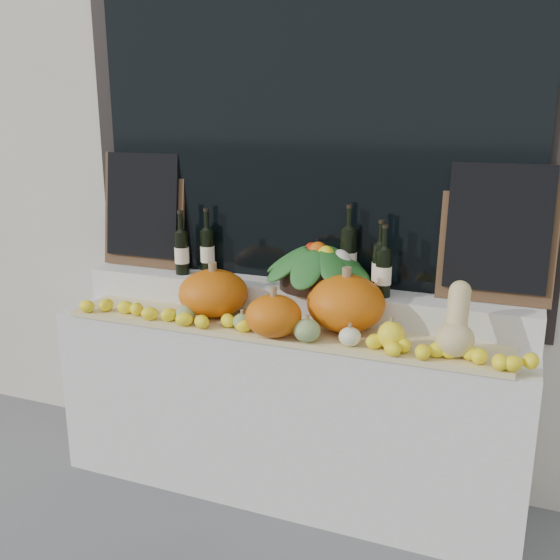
% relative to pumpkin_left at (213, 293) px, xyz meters
% --- Properties ---
extents(storefront_facade, '(7.00, 0.94, 4.50)m').
position_rel_pumpkin_left_xyz_m(storefront_facade, '(0.35, 0.79, 1.23)').
color(storefront_facade, beige).
rests_on(storefront_facade, ground).
extents(display_sill, '(2.30, 0.55, 0.88)m').
position_rel_pumpkin_left_xyz_m(display_sill, '(0.35, 0.07, -0.58)').
color(display_sill, silver).
rests_on(display_sill, ground).
extents(rear_tier, '(2.30, 0.25, 0.16)m').
position_rel_pumpkin_left_xyz_m(rear_tier, '(0.35, 0.22, -0.06)').
color(rear_tier, silver).
rests_on(rear_tier, display_sill).
extents(straw_bedding, '(2.10, 0.32, 0.02)m').
position_rel_pumpkin_left_xyz_m(straw_bedding, '(0.35, -0.05, -0.13)').
color(straw_bedding, tan).
rests_on(straw_bedding, display_sill).
extents(pumpkin_left, '(0.44, 0.44, 0.23)m').
position_rel_pumpkin_left_xyz_m(pumpkin_left, '(0.00, 0.00, 0.00)').
color(pumpkin_left, '#D9640B').
rests_on(pumpkin_left, straw_bedding).
extents(pumpkin_right, '(0.44, 0.44, 0.26)m').
position_rel_pumpkin_left_xyz_m(pumpkin_right, '(0.66, 0.03, 0.01)').
color(pumpkin_right, '#D9640B').
rests_on(pumpkin_right, straw_bedding).
extents(pumpkin_center, '(0.30, 0.30, 0.19)m').
position_rel_pumpkin_left_xyz_m(pumpkin_center, '(0.38, -0.16, -0.02)').
color(pumpkin_center, '#D9640B').
rests_on(pumpkin_center, straw_bedding).
extents(butternut_squash, '(0.16, 0.22, 0.30)m').
position_rel_pumpkin_left_xyz_m(butternut_squash, '(1.16, -0.09, 0.01)').
color(butternut_squash, '#D0B87A').
rests_on(butternut_squash, straw_bedding).
extents(decorative_gourds, '(1.08, 0.17, 0.17)m').
position_rel_pumpkin_left_xyz_m(decorative_gourds, '(0.48, -0.15, -0.06)').
color(decorative_gourds, '#2E631D').
rests_on(decorative_gourds, straw_bedding).
extents(lemon_heap, '(2.20, 0.16, 0.06)m').
position_rel_pumpkin_left_xyz_m(lemon_heap, '(0.35, -0.16, -0.08)').
color(lemon_heap, yellow).
rests_on(lemon_heap, straw_bedding).
extents(produce_bowl, '(0.57, 0.57, 0.24)m').
position_rel_pumpkin_left_xyz_m(produce_bowl, '(0.46, 0.21, 0.13)').
color(produce_bowl, black).
rests_on(produce_bowl, rear_tier).
extents(wine_bottle_far_left, '(0.08, 0.08, 0.34)m').
position_rel_pumpkin_left_xyz_m(wine_bottle_far_left, '(-0.28, 0.20, 0.14)').
color(wine_bottle_far_left, black).
rests_on(wine_bottle_far_left, rear_tier).
extents(wine_bottle_near_left, '(0.08, 0.08, 0.35)m').
position_rel_pumpkin_left_xyz_m(wine_bottle_near_left, '(-0.16, 0.25, 0.14)').
color(wine_bottle_near_left, black).
rests_on(wine_bottle_near_left, rear_tier).
extents(wine_bottle_tall, '(0.08, 0.08, 0.41)m').
position_rel_pumpkin_left_xyz_m(wine_bottle_tall, '(0.60, 0.26, 0.17)').
color(wine_bottle_tall, black).
rests_on(wine_bottle_tall, rear_tier).
extents(wine_bottle_near_right, '(0.08, 0.08, 0.35)m').
position_rel_pumpkin_left_xyz_m(wine_bottle_near_right, '(0.77, 0.21, 0.15)').
color(wine_bottle_near_right, black).
rests_on(wine_bottle_near_right, rear_tier).
extents(wine_bottle_far_right, '(0.08, 0.08, 0.34)m').
position_rel_pumpkin_left_xyz_m(wine_bottle_far_right, '(0.79, 0.18, 0.14)').
color(wine_bottle_far_right, black).
rests_on(wine_bottle_far_right, rear_tier).
extents(chalkboard_left, '(0.50, 0.11, 0.62)m').
position_rel_pumpkin_left_xyz_m(chalkboard_left, '(-0.57, 0.28, 0.34)').
color(chalkboard_left, '#4C331E').
rests_on(chalkboard_left, rear_tier).
extents(chalkboard_right, '(0.50, 0.11, 0.62)m').
position_rel_pumpkin_left_xyz_m(chalkboard_right, '(1.27, 0.28, 0.34)').
color(chalkboard_right, '#4C331E').
rests_on(chalkboard_right, rear_tier).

